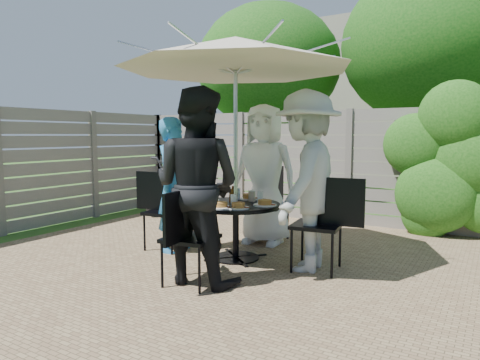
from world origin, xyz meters
The scene contains 23 objects.
backyard_envelope centered at (0.09, 10.29, 2.61)m, with size 60.00×60.00×5.00m.
patio_table centered at (-0.51, 0.39, 0.46)m, with size 1.09×1.09×0.66m.
umbrella centered at (-0.51, 0.39, 2.33)m, with size 2.80×2.80×2.51m.
chair_back centered at (-0.59, 1.36, 0.30)m, with size 0.49×0.73×1.00m.
person_back centered at (-0.58, 1.22, 0.92)m, with size 0.90×0.58×1.84m, color white.
chair_left centered at (-1.47, 0.31, 0.29)m, with size 0.72×0.51×0.98m.
person_left centered at (-1.33, 0.32, 0.83)m, with size 0.60×0.40×1.66m, color teal.
chair_front centered at (-0.42, -0.57, 0.28)m, with size 0.51×0.71×0.94m.
person_front centered at (-0.43, -0.43, 0.94)m, with size 0.92×0.71×1.89m, color black.
chair_right centered at (0.46, 0.48, 0.30)m, with size 0.75×0.54×1.00m.
person_right centered at (0.32, 0.47, 0.95)m, with size 1.23×0.71×1.90m, color #B0B2AD.
plate_back centered at (-0.54, 0.75, 0.69)m, with size 0.26×0.26×0.06m.
plate_left centered at (-0.86, 0.36, 0.69)m, with size 0.26×0.26×0.06m.
plate_front centered at (-0.47, 0.03, 0.69)m, with size 0.26×0.26×0.06m.
plate_right centered at (-0.15, 0.42, 0.69)m, with size 0.26×0.26×0.06m.
plate_extra centered at (-0.30, 0.11, 0.69)m, with size 0.24×0.24×0.06m.
glass_back centered at (-0.63, 0.64, 0.73)m, with size 0.07×0.07×0.14m, color silver.
glass_left centered at (-0.75, 0.27, 0.73)m, with size 0.07×0.07×0.14m, color silver.
glass_front centered at (-0.38, 0.14, 0.73)m, with size 0.07×0.07×0.14m, color silver.
glass_right centered at (-0.26, 0.52, 0.73)m, with size 0.07×0.07×0.14m, color silver.
syrup_jug centered at (-0.57, 0.44, 0.74)m, with size 0.09×0.09×0.16m, color #59280C.
coffee_cup centered at (-0.42, 0.62, 0.72)m, with size 0.08×0.08×0.12m, color #C6B293.
bicycle centered at (-2.97, 2.60, 0.53)m, with size 0.70×2.00×1.05m, color #333338.
Camera 1 is at (2.03, -3.70, 1.43)m, focal length 32.00 mm.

